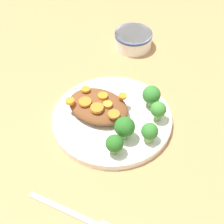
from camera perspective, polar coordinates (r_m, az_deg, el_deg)
name	(u,v)px	position (r m, az deg, el deg)	size (l,w,h in m)	color
ground_plane	(112,122)	(0.81, 0.00, -1.46)	(4.00, 4.00, 0.00)	tan
plate	(112,118)	(0.80, 0.00, -0.98)	(0.26, 0.26, 0.02)	white
dip_bowl	(133,39)	(1.00, 3.26, 11.06)	(0.10, 0.10, 0.04)	white
stew_mound	(99,105)	(0.80, -1.94, 1.10)	(0.14, 0.10, 0.03)	brown
broccoli_floret_0	(125,127)	(0.74, 1.94, -2.34)	(0.04, 0.04, 0.05)	#759E51
broccoli_floret_1	(151,95)	(0.81, 6.03, 2.54)	(0.04, 0.04, 0.05)	#759E51
broccoli_floret_2	(150,132)	(0.74, 5.76, -3.08)	(0.03, 0.03, 0.04)	#7FA85B
broccoli_floret_3	(158,110)	(0.78, 7.06, 0.28)	(0.03, 0.03, 0.05)	#7FA85B
broccoli_floret_4	(114,144)	(0.72, 0.38, -4.87)	(0.04, 0.04, 0.05)	#759E51
carrot_slice_0	(114,114)	(0.76, 0.28, -0.34)	(0.02, 0.02, 0.00)	orange
carrot_slice_1	(123,96)	(0.80, 1.63, 2.43)	(0.02, 0.02, 0.01)	orange
carrot_slice_2	(85,102)	(0.79, -4.12, 1.55)	(0.03, 0.03, 0.01)	orange
carrot_slice_3	(108,103)	(0.78, -0.55, 1.32)	(0.02, 0.02, 0.01)	orange
carrot_slice_4	(97,108)	(0.77, -2.29, 0.59)	(0.03, 0.03, 0.01)	orange
carrot_slice_5	(86,89)	(0.81, -4.03, 3.45)	(0.02, 0.02, 0.01)	orange
carrot_slice_6	(103,96)	(0.80, -1.42, 2.47)	(0.02, 0.02, 0.01)	orange
carrot_slice_7	(70,101)	(0.79, -6.43, 1.65)	(0.02, 0.02, 0.01)	orange
fork	(89,221)	(0.68, -3.58, -16.20)	(0.20, 0.03, 0.01)	beige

